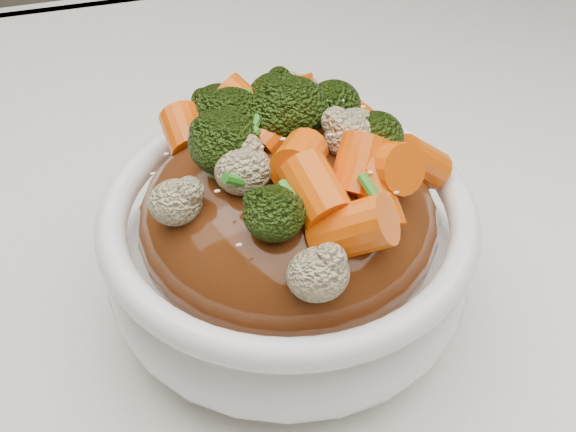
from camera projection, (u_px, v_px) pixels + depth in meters
name	position (u px, v px, depth m)	size (l,w,h in m)	color
tablecloth	(305.00, 294.00, 0.52)	(1.20, 0.80, 0.04)	white
bowl	(288.00, 256.00, 0.46)	(0.21, 0.21, 0.08)	white
sauce_base	(288.00, 220.00, 0.44)	(0.17, 0.17, 0.09)	#55260E
carrots	(288.00, 132.00, 0.40)	(0.17, 0.17, 0.05)	#EA5807
broccoli	(288.00, 134.00, 0.40)	(0.17, 0.17, 0.04)	black
cauliflower	(288.00, 137.00, 0.41)	(0.17, 0.17, 0.03)	#C8B789
scallions	(288.00, 131.00, 0.40)	(0.12, 0.12, 0.02)	#26771B
sesame_seeds	(288.00, 131.00, 0.40)	(0.15, 0.15, 0.01)	beige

